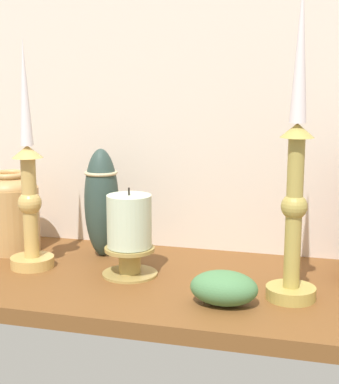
# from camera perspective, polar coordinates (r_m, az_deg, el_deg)

# --- Properties ---
(ground_plane) EXTENTS (1.00, 0.36, 0.02)m
(ground_plane) POSITION_cam_1_polar(r_m,az_deg,el_deg) (0.96, 2.09, -9.04)
(ground_plane) COLOR brown
(back_wall) EXTENTS (1.20, 0.02, 0.65)m
(back_wall) POSITION_cam_1_polar(r_m,az_deg,el_deg) (1.08, 4.53, 11.39)
(back_wall) COLOR beige
(back_wall) RESTS_ON ground_plane
(candlestick_tall_left) EXTENTS (0.07, 0.07, 0.45)m
(candlestick_tall_left) POSITION_cam_1_polar(r_m,az_deg,el_deg) (0.86, 11.81, 1.03)
(candlestick_tall_left) COLOR #AF9948
(candlestick_tall_left) RESTS_ON ground_plane
(candlestick_tall_center) EXTENTS (0.07, 0.07, 0.38)m
(candlestick_tall_center) POSITION_cam_1_polar(r_m,az_deg,el_deg) (1.01, -13.13, 0.16)
(candlestick_tall_center) COLOR tan
(candlestick_tall_center) RESTS_ON ground_plane
(brass_vase_jar) EXTENTS (0.10, 0.10, 0.15)m
(brass_vase_jar) POSITION_cam_1_polar(r_m,az_deg,el_deg) (1.13, -14.77, -1.64)
(brass_vase_jar) COLOR tan
(brass_vase_jar) RESTS_ON ground_plane
(pillar_candle_front) EXTENTS (0.09, 0.09, 0.14)m
(pillar_candle_front) POSITION_cam_1_polar(r_m,az_deg,el_deg) (0.96, -3.81, -3.85)
(pillar_candle_front) COLOR #A88E4A
(pillar_candle_front) RESTS_ON ground_plane
(tall_ceramic_vase) EXTENTS (0.06, 0.06, 0.19)m
(tall_ceramic_vase) POSITION_cam_1_polar(r_m,az_deg,el_deg) (1.07, -6.43, -0.96)
(tall_ceramic_vase) COLOR #2E423B
(tall_ceramic_vase) RESTS_ON ground_plane
(ivy_sprig) EXTENTS (0.10, 0.07, 0.05)m
(ivy_sprig) POSITION_cam_1_polar(r_m,az_deg,el_deg) (0.86, 5.16, -9.03)
(ivy_sprig) COLOR #497D4A
(ivy_sprig) RESTS_ON ground_plane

